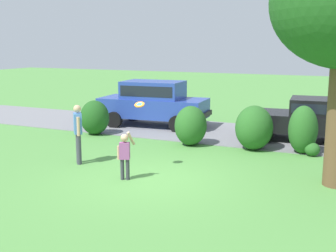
% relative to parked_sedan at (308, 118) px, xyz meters
% --- Properties ---
extents(ground_plane, '(80.00, 80.00, 0.00)m').
position_rel_parked_sedan_xyz_m(ground_plane, '(-3.05, -6.49, -0.85)').
color(ground_plane, '#518E42').
extents(driveway_strip, '(28.00, 4.40, 0.02)m').
position_rel_parked_sedan_xyz_m(driveway_strip, '(-3.05, 0.04, -0.84)').
color(driveway_strip, slate).
rests_on(driveway_strip, ground).
extents(shrub_near_tree, '(1.13, 1.09, 1.33)m').
position_rel_parked_sedan_xyz_m(shrub_near_tree, '(-7.64, -2.28, -0.18)').
color(shrub_near_tree, '#1E511C').
rests_on(shrub_near_tree, ground).
extents(shrub_centre_left, '(1.10, 1.19, 1.37)m').
position_rel_parked_sedan_xyz_m(shrub_centre_left, '(-3.58, -2.42, -0.16)').
color(shrub_centre_left, '#286023').
rests_on(shrub_centre_left, ground).
extents(shrub_centre, '(1.23, 1.38, 1.48)m').
position_rel_parked_sedan_xyz_m(shrub_centre, '(-1.44, -2.12, -0.11)').
color(shrub_centre, '#286023').
rests_on(shrub_centre, ground).
extents(shrub_centre_right, '(1.04, 1.00, 1.55)m').
position_rel_parked_sedan_xyz_m(shrub_centre_right, '(0.13, -1.99, -0.11)').
color(shrub_centre_right, '#286023').
rests_on(shrub_centre_right, ground).
extents(parked_sedan, '(4.55, 2.40, 1.56)m').
position_rel_parked_sedan_xyz_m(parked_sedan, '(0.00, 0.00, 0.00)').
color(parked_sedan, black).
rests_on(parked_sedan, ground).
extents(parked_suv, '(4.84, 2.40, 1.92)m').
position_rel_parked_sedan_xyz_m(parked_suv, '(-6.36, 0.24, 0.23)').
color(parked_suv, '#28429E').
rests_on(parked_suv, ground).
extents(child_thrower, '(0.39, 0.37, 1.29)m').
position_rel_parked_sedan_xyz_m(child_thrower, '(-3.66, -6.78, -0.13)').
color(child_thrower, '#383842').
rests_on(child_thrower, ground).
extents(frisbee, '(0.29, 0.27, 0.15)m').
position_rel_parked_sedan_xyz_m(frisbee, '(-3.73, -5.82, 1.00)').
color(frisbee, orange).
extents(adult_onlooker, '(0.40, 0.43, 1.74)m').
position_rel_parked_sedan_xyz_m(adult_onlooker, '(-5.68, -5.99, 0.13)').
color(adult_onlooker, '#3F3F4C').
rests_on(adult_onlooker, ground).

